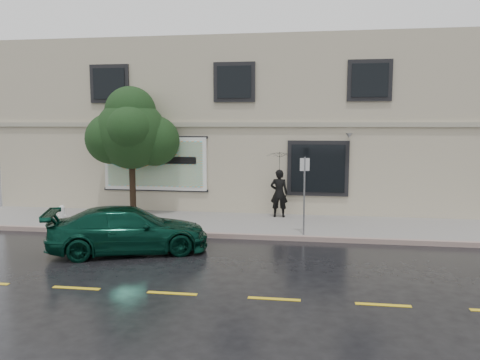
# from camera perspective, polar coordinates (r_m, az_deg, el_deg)

# --- Properties ---
(ground) EXTENTS (90.00, 90.00, 0.00)m
(ground) POSITION_cam_1_polar(r_m,az_deg,el_deg) (13.68, -4.02, -8.53)
(ground) COLOR black
(ground) RESTS_ON ground
(sidewalk) EXTENTS (20.00, 3.50, 0.15)m
(sidewalk) POSITION_cam_1_polar(r_m,az_deg,el_deg) (16.76, -1.61, -5.37)
(sidewalk) COLOR gray
(sidewalk) RESTS_ON ground
(curb) EXTENTS (20.00, 0.18, 0.16)m
(curb) POSITION_cam_1_polar(r_m,az_deg,el_deg) (15.08, -2.78, -6.77)
(curb) COLOR gray
(curb) RESTS_ON ground
(road_marking) EXTENTS (19.00, 0.12, 0.01)m
(road_marking) POSITION_cam_1_polar(r_m,az_deg,el_deg) (10.45, -8.28, -13.50)
(road_marking) COLOR gold
(road_marking) RESTS_ON ground
(building) EXTENTS (20.00, 8.12, 7.00)m
(building) POSITION_cam_1_polar(r_m,az_deg,el_deg) (22.05, 0.99, 6.55)
(building) COLOR #B3A990
(building) RESTS_ON ground
(billboard) EXTENTS (4.30, 0.16, 2.20)m
(billboard) POSITION_cam_1_polar(r_m,az_deg,el_deg) (18.87, -10.35, 1.98)
(billboard) COLOR white
(billboard) RESTS_ON ground
(car) EXTENTS (4.84, 3.34, 1.29)m
(car) POSITION_cam_1_polar(r_m,az_deg,el_deg) (13.69, -13.40, -5.91)
(car) COLOR #083124
(car) RESTS_ON ground
(pedestrian) EXTENTS (0.67, 0.45, 1.79)m
(pedestrian) POSITION_cam_1_polar(r_m,az_deg,el_deg) (17.52, 4.78, -1.62)
(pedestrian) COLOR black
(pedestrian) RESTS_ON sidewalk
(umbrella) EXTENTS (1.30, 1.30, 0.78)m
(umbrella) POSITION_cam_1_polar(r_m,az_deg,el_deg) (17.38, 4.82, 2.57)
(umbrella) COLOR black
(umbrella) RESTS_ON pedestrian
(street_tree) EXTENTS (2.67, 2.67, 4.43)m
(street_tree) POSITION_cam_1_polar(r_m,az_deg,el_deg) (18.26, -13.13, 5.47)
(street_tree) COLOR black
(street_tree) RESTS_ON sidewalk
(fire_hydrant) EXTENTS (0.29, 0.27, 0.71)m
(fire_hydrant) POSITION_cam_1_polar(r_m,az_deg,el_deg) (17.17, -20.84, -4.09)
(fire_hydrant) COLOR silver
(fire_hydrant) RESTS_ON sidewalk
(sign_pole) EXTENTS (0.30, 0.11, 2.46)m
(sign_pole) POSITION_cam_1_polar(r_m,az_deg,el_deg) (14.71, 7.85, -0.98)
(sign_pole) COLOR gray
(sign_pole) RESTS_ON sidewalk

